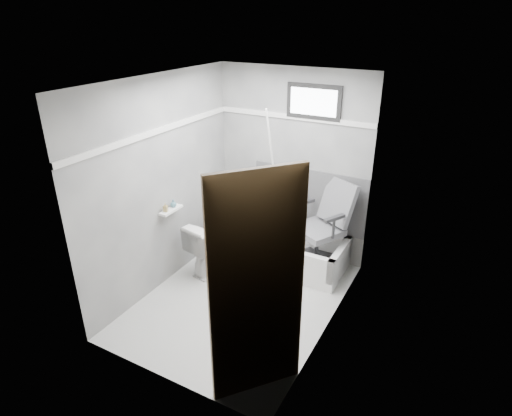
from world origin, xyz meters
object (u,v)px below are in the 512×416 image
Objects in this scene: office_chair at (318,224)px; soap_bottle_a at (165,207)px; door at (268,322)px; soap_bottle_b at (173,203)px; bathtub at (285,249)px; toilet at (212,246)px.

office_chair reaches higher than soap_bottle_a.
soap_bottle_a is at bearing -116.43° from office_chair.
door reaches higher than soap_bottle_b.
door is 2.28m from soap_bottle_a.
office_chair reaches higher than bathtub.
office_chair is 10.44× the size of soap_bottle_a.
bathtub is 2.20× the size of toilet.
toilet is (-0.73, -0.56, 0.12)m from bathtub.
toilet is 7.46× the size of soap_bottle_b.
soap_bottle_b is at bearing -141.42° from bathtub.
toilet is 6.79× the size of soap_bottle_a.
office_chair is 11.47× the size of soap_bottle_b.
soap_bottle_b is (-0.32, -0.28, 0.62)m from toilet.
bathtub is at bearing -144.97° from office_chair.
toilet reaches higher than bathtub.
soap_bottle_b is (-1.05, -0.84, 0.75)m from bathtub.
door is at bearing -35.52° from soap_bottle_b.
door is (0.47, -2.26, 0.36)m from office_chair.
door is (1.60, -1.65, 0.67)m from toilet.
bathtub is 16.39× the size of soap_bottle_b.
soap_bottle_b reaches higher than toilet.
office_chair is 1.72m from soap_bottle_b.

